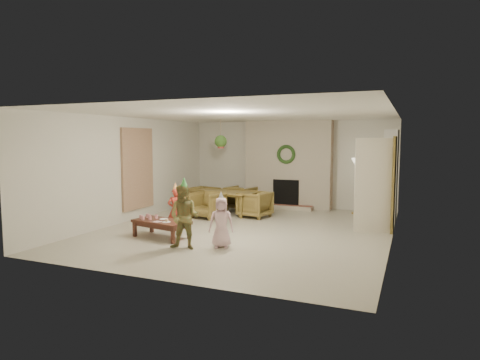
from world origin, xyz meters
The scene contains 56 objects.
floor centered at (0.00, 0.00, 0.00)m, with size 7.00×7.00×0.00m, color #B7B29E.
ceiling centered at (0.00, 0.00, 2.50)m, with size 7.00×7.00×0.00m, color white.
wall_back centered at (0.00, 3.50, 1.25)m, with size 7.00×7.00×0.00m, color silver.
wall_front centered at (0.00, -3.50, 1.25)m, with size 7.00×7.00×0.00m, color silver.
wall_left centered at (-3.00, 0.00, 1.25)m, with size 7.00×7.00×0.00m, color silver.
wall_right centered at (3.00, 0.00, 1.25)m, with size 7.00×7.00×0.00m, color silver.
fireplace_mass centered at (0.00, 3.30, 1.25)m, with size 2.50×0.40×2.50m, color #502615.
fireplace_hearth centered at (0.00, 2.95, 0.06)m, with size 1.60×0.30×0.12m, color #5D2019.
fireplace_firebox centered at (0.00, 3.12, 0.45)m, with size 0.75×0.12×0.75m, color black.
fireplace_wreath centered at (0.00, 3.07, 1.55)m, with size 0.54×0.54×0.10m, color #1E4018.
floor_lamp_base centered at (1.99, 3.00, 0.01)m, with size 0.28×0.28×0.03m, color gold.
floor_lamp_post centered at (1.99, 3.00, 0.69)m, with size 0.03×0.03×1.33m, color gold.
floor_lamp_shade centered at (1.99, 3.00, 1.33)m, with size 0.35×0.35×0.30m, color beige.
bookshelf_carcass centered at (2.84, 2.30, 1.10)m, with size 0.30×1.00×2.20m, color white.
bookshelf_shelf_a centered at (2.82, 2.30, 0.45)m, with size 0.30×0.92×0.03m, color white.
bookshelf_shelf_b centered at (2.82, 2.30, 0.85)m, with size 0.30×0.92×0.03m, color white.
bookshelf_shelf_c centered at (2.82, 2.30, 1.25)m, with size 0.30×0.92×0.03m, color white.
bookshelf_shelf_d centered at (2.82, 2.30, 1.65)m, with size 0.30×0.92×0.03m, color white.
books_row_lower centered at (2.80, 2.15, 0.59)m, with size 0.20×0.40×0.24m, color #B02023.
books_row_mid centered at (2.80, 2.35, 0.99)m, with size 0.20×0.44×0.24m, color navy.
books_row_upper centered at (2.80, 2.20, 1.38)m, with size 0.20×0.36×0.22m, color #9D6321.
door_frame centered at (2.96, 1.20, 1.02)m, with size 0.05×0.86×2.04m, color brown.
door_leaf centered at (2.58, 0.82, 1.00)m, with size 0.05×0.80×2.00m, color beige.
curtain_panel centered at (-2.96, 0.20, 1.25)m, with size 0.06×1.20×2.00m, color tan.
dining_table centered at (-1.27, 1.68, 0.30)m, with size 1.70×0.95×0.60m, color brown.
dining_chair_near centered at (-1.42, 0.95, 0.33)m, with size 0.71×0.73×0.66m, color brown.
dining_chair_far centered at (-1.11, 2.41, 0.33)m, with size 0.71×0.73×0.66m, color brown.
dining_chair_left centered at (-2.00, 1.84, 0.33)m, with size 0.71×0.73×0.66m, color brown.
dining_chair_right centered at (-0.35, 1.49, 0.33)m, with size 0.71×0.73×0.66m, color brown.
hanging_plant_cord centered at (-1.30, 1.50, 2.15)m, with size 0.01×0.01×0.70m, color tan.
hanging_plant_pot centered at (-1.30, 1.50, 1.80)m, with size 0.16×0.16×0.12m, color #953730.
hanging_plant_foliage centered at (-1.30, 1.50, 1.92)m, with size 0.32×0.32×0.32m, color #274818.
coffee_table_top centered at (-1.29, -1.31, 0.33)m, with size 1.15×0.58×0.05m, color #4C2519.
coffee_table_apron centered at (-1.29, -1.31, 0.27)m, with size 1.07×0.49×0.07m, color #4C2519.
coffee_leg_fl centered at (-1.85, -1.44, 0.15)m, with size 0.06×0.06×0.30m, color #4C2519.
coffee_leg_fr centered at (-0.83, -1.65, 0.15)m, with size 0.06×0.06×0.30m, color #4C2519.
coffee_leg_bl centered at (-1.76, -0.98, 0.15)m, with size 0.06×0.06×0.30m, color #4C2519.
coffee_leg_br centered at (-0.74, -1.18, 0.15)m, with size 0.06×0.06×0.30m, color #4C2519.
cup_a centered at (-1.76, -1.36, 0.40)m, with size 0.06×0.06×0.08m, color white.
cup_b centered at (-1.72, -1.19, 0.40)m, with size 0.06×0.06×0.08m, color white.
cup_c centered at (-1.66, -1.42, 0.40)m, with size 0.06×0.06×0.08m, color white.
cup_d centered at (-1.63, -1.25, 0.40)m, with size 0.06×0.06×0.08m, color white.
cup_e centered at (-1.52, -1.38, 0.40)m, with size 0.06×0.06×0.08m, color white.
cup_f centered at (-1.49, -1.20, 0.40)m, with size 0.06×0.06×0.08m, color white.
plate_a centered at (-1.32, -1.20, 0.36)m, with size 0.16×0.16×0.01m, color white.
plate_b centered at (-1.09, -1.44, 0.36)m, with size 0.16×0.16×0.01m, color white.
plate_c centered at (-0.89, -1.30, 0.36)m, with size 0.16×0.16×0.01m, color white.
food_scoop centered at (-1.09, -1.44, 0.39)m, with size 0.06×0.06×0.06m, color tan.
napkin_left centered at (-1.28, -1.48, 0.36)m, with size 0.13×0.13×0.01m, color #D89FB6.
napkin_right centered at (-0.96, -1.22, 0.36)m, with size 0.13×0.13×0.01m, color #D89FB6.
child_red centered at (-1.34, -0.69, 0.47)m, with size 0.34×0.22×0.93m, color red.
party_hat_red centered at (-1.34, -0.69, 0.97)m, with size 0.13×0.13×0.18m, color #F5E351.
child_plaid centered at (-0.42, -1.90, 0.59)m, with size 0.57×0.44×1.17m, color #995829.
party_hat_plaid centered at (-0.42, -1.90, 1.22)m, with size 0.14×0.14×0.19m, color green.
child_pink centered at (0.14, -1.54, 0.46)m, with size 0.45×0.29×0.93m, color beige.
party_hat_pink centered at (0.14, -1.54, 0.96)m, with size 0.12×0.12×0.17m, color silver.
Camera 1 is at (3.33, -8.31, 1.97)m, focal length 31.17 mm.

